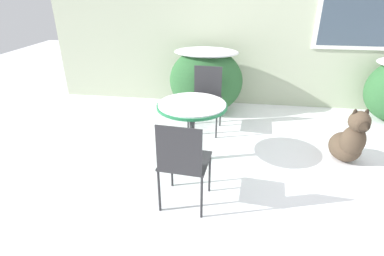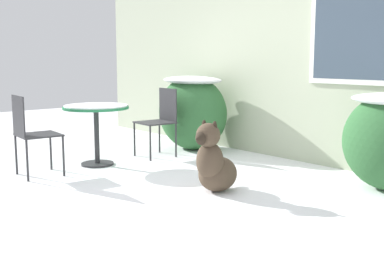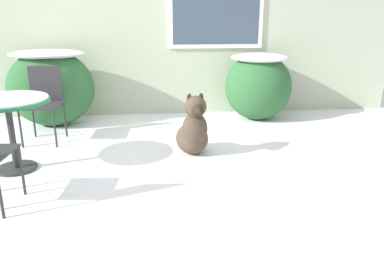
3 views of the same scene
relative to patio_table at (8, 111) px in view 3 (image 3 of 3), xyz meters
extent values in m
plane|color=white|center=(1.22, -0.10, -0.62)|extent=(16.00, 16.00, 0.00)
cube|color=#B2BC9E|center=(1.22, 2.10, 0.78)|extent=(8.00, 0.06, 2.81)
cube|color=white|center=(2.38, 2.06, 1.04)|extent=(1.43, 0.04, 1.29)
cube|color=#3D4C5B|center=(2.38, 2.04, 1.04)|extent=(1.31, 0.01, 1.17)
ellipsoid|color=#2D6033|center=(0.00, 1.58, -0.09)|extent=(1.19, 0.79, 1.07)
ellipsoid|color=white|center=(0.00, 1.58, 0.39)|extent=(1.01, 0.68, 0.12)
ellipsoid|color=#2D6033|center=(2.97, 1.63, -0.13)|extent=(0.98, 0.86, 0.98)
ellipsoid|color=white|center=(2.97, 1.63, 0.30)|extent=(0.84, 0.73, 0.12)
cylinder|color=#2D2D30|center=(0.00, 0.00, -0.61)|extent=(0.40, 0.40, 0.03)
cylinder|color=#2D2D30|center=(0.00, 0.00, -0.26)|extent=(0.06, 0.06, 0.68)
cylinder|color=#237A47|center=(0.00, 0.00, 0.10)|extent=(0.81, 0.81, 0.03)
cylinder|color=white|center=(0.00, 0.00, 0.12)|extent=(0.77, 0.77, 0.02)
cube|color=#2D2D30|center=(0.06, 0.85, -0.15)|extent=(0.47, 0.47, 0.02)
cube|color=#2D2D30|center=(0.08, 1.07, 0.08)|extent=(0.41, 0.04, 0.44)
cylinder|color=#2D2D30|center=(-0.15, 0.67, -0.39)|extent=(0.02, 0.02, 0.46)
cylinder|color=#2D2D30|center=(0.25, 0.64, -0.39)|extent=(0.02, 0.02, 0.46)
cylinder|color=#2D2D30|center=(-0.12, 1.07, -0.39)|extent=(0.02, 0.02, 0.46)
cylinder|color=#2D2D30|center=(0.28, 1.04, -0.39)|extent=(0.02, 0.02, 0.46)
cylinder|color=#2D2D30|center=(0.27, -0.58, -0.39)|extent=(0.02, 0.02, 0.46)
cylinder|color=#2D2D30|center=(0.23, -0.99, -0.39)|extent=(0.02, 0.02, 0.46)
ellipsoid|color=#4C3D2D|center=(1.85, 0.30, -0.45)|extent=(0.42, 0.48, 0.35)
ellipsoid|color=#4C3D2D|center=(1.87, 0.17, -0.30)|extent=(0.32, 0.29, 0.38)
sphere|color=#4C3D2D|center=(1.87, 0.14, -0.03)|extent=(0.24, 0.24, 0.24)
cone|color=#2D241B|center=(1.90, -0.01, -0.05)|extent=(0.14, 0.09, 0.13)
ellipsoid|color=#2D241B|center=(1.81, 0.15, 0.05)|extent=(0.06, 0.04, 0.11)
ellipsoid|color=#2D241B|center=(1.93, 0.17, 0.05)|extent=(0.06, 0.04, 0.11)
ellipsoid|color=#4C3D2D|center=(1.82, 0.49, -0.54)|extent=(0.10, 0.21, 0.07)
camera|label=1|loc=(0.46, -3.14, 1.35)|focal=28.00mm
camera|label=2|loc=(5.21, -2.99, 0.70)|focal=45.00mm
camera|label=3|loc=(1.46, -3.72, 0.94)|focal=35.00mm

